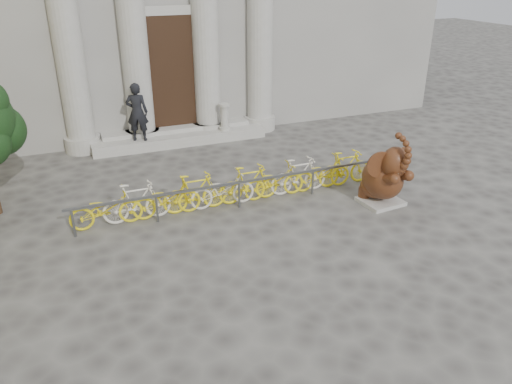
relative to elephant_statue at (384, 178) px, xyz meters
name	(u,v)px	position (x,y,z in m)	size (l,w,h in m)	color
ground	(301,290)	(-3.67, -2.62, -0.74)	(80.00, 80.00, 0.00)	#474442
entrance_steps	(180,138)	(-3.67, 6.78, -0.56)	(6.00, 1.20, 0.36)	#A8A59E
elephant_statue	(384,178)	(0.00, 0.00, 0.00)	(1.36, 1.54, 2.03)	#A8A59E
bike_rack	(235,186)	(-3.54, 1.45, -0.24)	(8.48, 0.53, 1.00)	slate
pedestrian	(137,112)	(-5.09, 6.50, 0.58)	(0.70, 0.46, 1.92)	black
balustrade_post	(224,118)	(-2.10, 6.48, 0.06)	(0.39, 0.39, 0.95)	#A8A59E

